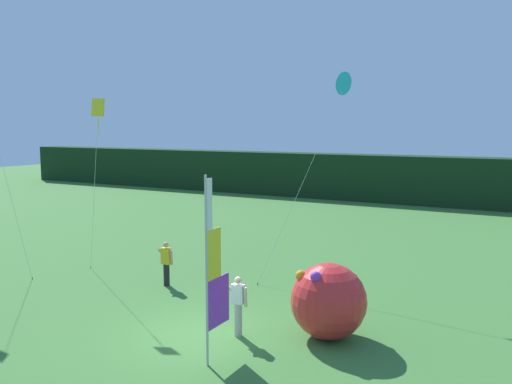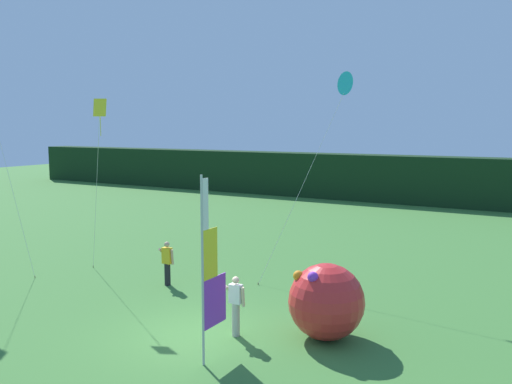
% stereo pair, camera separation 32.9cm
% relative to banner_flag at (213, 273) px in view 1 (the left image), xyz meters
% --- Properties ---
extents(ground_plane, '(120.00, 120.00, 0.00)m').
position_rel_banner_flag_xyz_m(ground_plane, '(-1.26, 1.23, -2.24)').
color(ground_plane, '#3D7533').
extents(distant_treeline, '(80.00, 2.40, 3.58)m').
position_rel_banner_flag_xyz_m(distant_treeline, '(-1.26, 30.04, -0.45)').
color(distant_treeline, black).
rests_on(distant_treeline, ground).
extents(banner_flag, '(0.06, 1.03, 4.67)m').
position_rel_banner_flag_xyz_m(banner_flag, '(0.00, 0.00, 0.00)').
color(banner_flag, '#B7B7BC').
rests_on(banner_flag, ground).
extents(person_near_banner, '(0.55, 0.48, 1.69)m').
position_rel_banner_flag_xyz_m(person_near_banner, '(-0.28, 1.65, -1.33)').
color(person_near_banner, '#B7B2A3').
rests_on(person_near_banner, ground).
extents(person_mid_field, '(0.55, 0.48, 1.63)m').
position_rel_banner_flag_xyz_m(person_mid_field, '(-4.98, 4.46, -1.37)').
color(person_mid_field, black).
rests_on(person_mid_field, ground).
extents(inflatable_balloon, '(2.09, 2.09, 2.09)m').
position_rel_banner_flag_xyz_m(inflatable_balloon, '(1.96, 2.72, -1.19)').
color(inflatable_balloon, red).
rests_on(inflatable_balloon, ground).
extents(kite_yellow_diamond_1, '(2.18, 1.36, 6.79)m').
position_rel_banner_flag_xyz_m(kite_yellow_diamond_1, '(-7.46, 3.79, 3.72)').
color(kite_yellow_diamond_1, brown).
rests_on(kite_yellow_diamond_1, ground).
extents(kite_cyan_delta_3, '(2.69, 3.48, 7.86)m').
position_rel_banner_flag_xyz_m(kite_cyan_delta_3, '(0.08, 9.21, 5.14)').
color(kite_cyan_delta_3, brown).
rests_on(kite_cyan_delta_3, ground).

